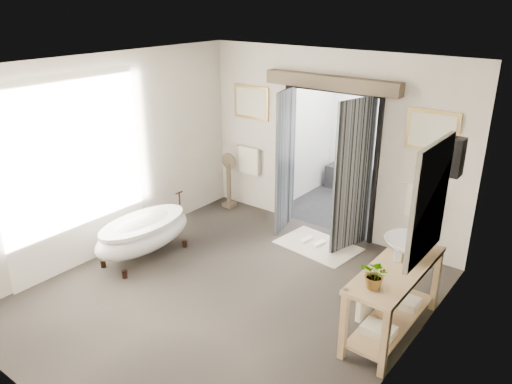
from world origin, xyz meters
TOP-DOWN VIEW (x-y plane):
  - ground_plane at (0.00, 0.00)m, footprint 5.00×5.00m
  - room_shell at (-0.04, -0.11)m, footprint 4.52×5.02m
  - shower_room at (0.00, 3.99)m, footprint 2.22×2.01m
  - back_wall_dressing at (0.00, 2.32)m, footprint 3.82×0.79m
  - clawfoot_tub at (-1.63, 0.03)m, footprint 0.73×1.63m
  - vanity at (1.95, 0.56)m, footprint 0.57×1.60m
  - pedestal_mirror at (-1.87, 2.23)m, footprint 0.30×0.20m
  - rug at (0.23, 1.88)m, footprint 1.28×0.92m
  - slippers at (0.13, 1.89)m, footprint 0.36×0.26m
  - basin at (1.94, 0.94)m, footprint 0.63×0.63m
  - plant at (1.96, 0.03)m, footprint 0.30×0.27m
  - soap_bottle_a at (1.92, 0.71)m, footprint 0.11×0.11m
  - soap_bottle_b at (1.96, 1.21)m, footprint 0.16×0.16m

SIDE VIEW (x-z plane):
  - ground_plane at x=0.00m, z-range 0.00..0.00m
  - rug at x=0.23m, z-range 0.00..0.01m
  - slippers at x=0.13m, z-range 0.01..0.06m
  - clawfoot_tub at x=-1.63m, z-range -0.01..0.79m
  - pedestal_mirror at x=-1.87m, z-range -0.07..0.95m
  - vanity at x=1.95m, z-range 0.08..0.93m
  - shower_room at x=0.00m, z-range -0.35..2.16m
  - soap_bottle_b at x=1.96m, z-range 0.85..1.01m
  - soap_bottle_a at x=1.92m, z-range 0.85..1.03m
  - basin at x=1.94m, z-range 0.85..1.04m
  - plant at x=1.96m, z-range 0.85..1.17m
  - back_wall_dressing at x=0.00m, z-range 0.30..2.82m
  - room_shell at x=-0.04m, z-range 0.40..3.31m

